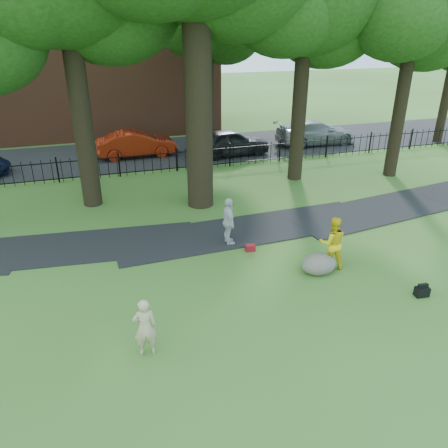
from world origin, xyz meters
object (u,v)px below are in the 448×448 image
object	(u,v)px
woman	(145,327)
boulder	(319,262)
red_sedan	(137,144)
man	(332,243)

from	to	relation	value
woman	boulder	distance (m)	6.19
woman	red_sedan	size ratio (longest dim) A/B	0.33
boulder	woman	bearing A→B (deg)	-159.77
man	boulder	xyz separation A→B (m)	(-0.50, -0.16, -0.55)
man	red_sedan	world-z (taller)	man
woman	man	world-z (taller)	man
woman	boulder	bearing A→B (deg)	-155.72
woman	red_sedan	distance (m)	17.42
boulder	man	bearing A→B (deg)	17.18
man	boulder	bearing A→B (deg)	33.34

